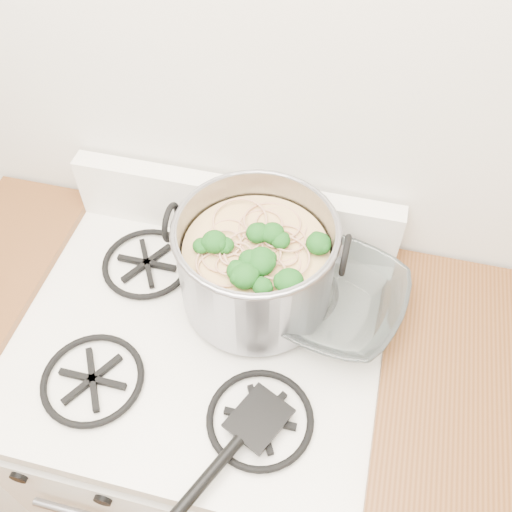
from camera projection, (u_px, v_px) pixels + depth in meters
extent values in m
plane|color=silver|center=(234.00, 57.00, 1.05)|extent=(3.60, 0.00, 3.60)
cube|color=white|center=(212.00, 428.00, 1.58)|extent=(0.76, 0.65, 0.81)
cube|color=white|center=(199.00, 341.00, 1.21)|extent=(0.76, 0.65, 0.04)
cube|color=black|center=(198.00, 333.00, 1.19)|extent=(0.60, 0.56, 0.02)
cylinder|color=black|center=(21.00, 473.00, 1.14)|extent=(0.04, 0.03, 0.04)
cylinder|color=black|center=(105.00, 495.00, 1.11)|extent=(0.04, 0.03, 0.04)
cube|color=silver|center=(43.00, 383.00, 1.63)|extent=(0.25, 0.65, 0.88)
cylinder|color=gray|center=(256.00, 262.00, 1.16)|extent=(0.32, 0.32, 0.21)
torus|color=gray|center=(256.00, 229.00, 1.08)|extent=(0.33, 0.33, 0.01)
torus|color=black|center=(171.00, 222.00, 1.12)|extent=(0.01, 0.08, 0.08)
torus|color=black|center=(345.00, 255.00, 1.07)|extent=(0.01, 0.08, 0.08)
cylinder|color=tan|center=(256.00, 271.00, 1.18)|extent=(0.29, 0.29, 0.15)
sphere|color=#144A13|center=(256.00, 242.00, 1.11)|extent=(0.04, 0.04, 0.04)
sphere|color=#144A13|center=(256.00, 242.00, 1.11)|extent=(0.04, 0.04, 0.04)
sphere|color=#144A13|center=(256.00, 242.00, 1.11)|extent=(0.04, 0.04, 0.04)
sphere|color=#144A13|center=(256.00, 242.00, 1.11)|extent=(0.04, 0.04, 0.04)
sphere|color=#144A13|center=(256.00, 242.00, 1.11)|extent=(0.04, 0.04, 0.04)
sphere|color=#144A13|center=(256.00, 242.00, 1.11)|extent=(0.04, 0.04, 0.04)
sphere|color=#144A13|center=(256.00, 242.00, 1.11)|extent=(0.04, 0.04, 0.04)
sphere|color=#144A13|center=(256.00, 242.00, 1.11)|extent=(0.04, 0.04, 0.04)
sphere|color=#144A13|center=(256.00, 242.00, 1.11)|extent=(0.04, 0.04, 0.04)
sphere|color=#144A13|center=(256.00, 242.00, 1.11)|extent=(0.04, 0.04, 0.04)
sphere|color=#144A13|center=(256.00, 242.00, 1.11)|extent=(0.04, 0.04, 0.04)
sphere|color=#144A13|center=(256.00, 242.00, 1.11)|extent=(0.04, 0.04, 0.04)
sphere|color=#144A13|center=(256.00, 242.00, 1.11)|extent=(0.04, 0.04, 0.04)
sphere|color=#144A13|center=(256.00, 242.00, 1.11)|extent=(0.04, 0.04, 0.04)
imported|color=white|center=(330.00, 305.00, 1.20)|extent=(0.14, 0.14, 0.03)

